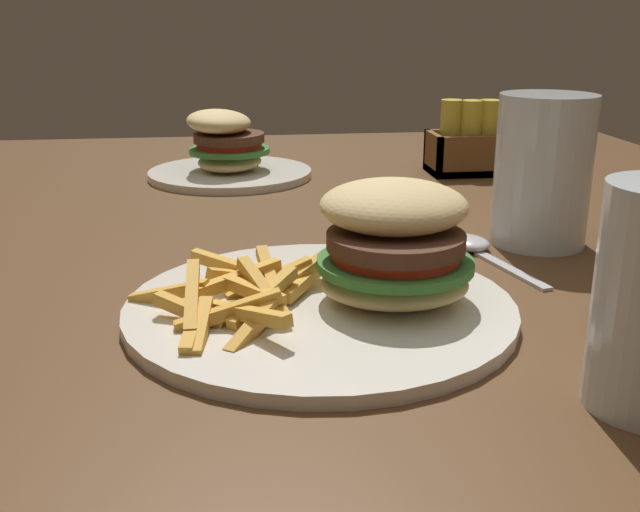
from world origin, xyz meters
name	(u,v)px	position (x,y,z in m)	size (l,w,h in m)	color
dining_table	(193,328)	(0.00, 0.00, 0.63)	(1.49, 1.36, 0.71)	brown
meal_plate_near	(351,276)	(0.13, -0.18, 0.74)	(0.29, 0.29, 0.10)	silver
beer_glass	(542,175)	(0.34, -0.03, 0.78)	(0.09, 0.09, 0.14)	silver
spoon	(474,246)	(0.27, -0.05, 0.72)	(0.06, 0.15, 0.01)	silver
meal_plate_far	(228,154)	(0.04, 0.32, 0.74)	(0.22, 0.22, 0.09)	silver
condiment_caddy	(469,146)	(0.38, 0.30, 0.75)	(0.11, 0.08, 0.10)	brown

